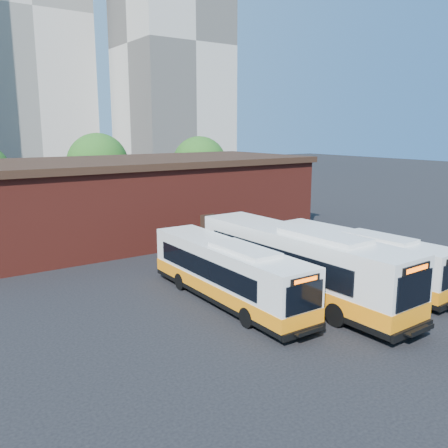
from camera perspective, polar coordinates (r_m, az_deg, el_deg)
ground at (r=24.18m, az=10.27°, el=-10.03°), size 220.00×220.00×0.00m
bus_midwest at (r=24.29m, az=0.46°, el=-6.13°), size 2.61×11.75×3.19m
bus_mideast at (r=25.14m, az=8.98°, el=-5.03°), size 3.18×13.89×3.76m
bus_east at (r=28.13m, az=15.78°, el=-4.20°), size 3.04×11.47×3.09m
transit_worker at (r=24.46m, az=19.27°, el=-8.04°), size 0.61×0.75×1.77m
depot_building at (r=39.60m, az=-10.49°, el=3.20°), size 28.60×12.60×6.40m
tree_mid at (r=53.07m, az=-14.92°, el=7.02°), size 6.56×6.56×8.36m
tree_east at (r=55.22m, az=-2.96°, el=7.28°), size 6.24×6.24×7.96m
tower_center at (r=106.55m, az=-23.41°, el=22.17°), size 22.00×20.00×61.20m
tower_right at (r=96.87m, az=-6.36°, el=20.56°), size 18.00×18.00×49.20m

